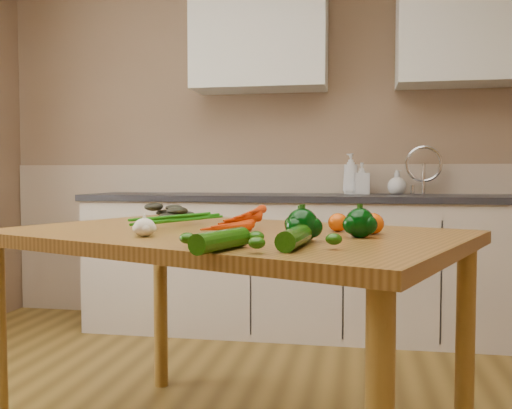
{
  "coord_description": "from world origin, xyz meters",
  "views": [
    {
      "loc": [
        0.57,
        -1.5,
        1.03
      ],
      "look_at": [
        0.17,
        0.69,
        0.91
      ],
      "focal_mm": 40.0,
      "sensor_mm": 36.0,
      "label": 1
    }
  ],
  "objects_px": {
    "soap_bottle_b": "(362,178)",
    "pepper_b": "(360,223)",
    "carrot_bunch": "(222,218)",
    "pepper_c": "(302,225)",
    "zucchini_a": "(294,238)",
    "soap_bottle_c": "(397,182)",
    "tomato_b": "(338,222)",
    "table": "(229,257)",
    "leafy_greens": "(169,207)",
    "tomato_c": "(372,224)",
    "soap_bottle_a": "(351,174)",
    "garlic_bulb": "(144,227)",
    "tomato_a": "(305,221)",
    "zucchini_b": "(221,240)",
    "pepper_a": "(300,223)"
  },
  "relations": [
    {
      "from": "soap_bottle_b",
      "to": "pepper_b",
      "type": "bearing_deg",
      "value": -97.5
    },
    {
      "from": "carrot_bunch",
      "to": "pepper_b",
      "type": "xyz_separation_m",
      "value": [
        0.49,
        -0.2,
        0.01
      ]
    },
    {
      "from": "pepper_c",
      "to": "zucchini_a",
      "type": "distance_m",
      "value": 0.15
    },
    {
      "from": "soap_bottle_c",
      "to": "zucchini_a",
      "type": "bearing_deg",
      "value": 143.54
    },
    {
      "from": "pepper_b",
      "to": "tomato_b",
      "type": "height_order",
      "value": "pepper_b"
    },
    {
      "from": "soap_bottle_b",
      "to": "pepper_c",
      "type": "relative_size",
      "value": 2.17
    },
    {
      "from": "table",
      "to": "leafy_greens",
      "type": "height_order",
      "value": "leafy_greens"
    },
    {
      "from": "carrot_bunch",
      "to": "tomato_c",
      "type": "xyz_separation_m",
      "value": [
        0.53,
        -0.09,
        -0.0
      ]
    },
    {
      "from": "soap_bottle_a",
      "to": "pepper_b",
      "type": "xyz_separation_m",
      "value": [
        0.06,
        -2.06,
        -0.16
      ]
    },
    {
      "from": "garlic_bulb",
      "to": "tomato_a",
      "type": "bearing_deg",
      "value": 28.67
    },
    {
      "from": "carrot_bunch",
      "to": "tomato_a",
      "type": "distance_m",
      "value": 0.31
    },
    {
      "from": "pepper_b",
      "to": "tomato_a",
      "type": "distance_m",
      "value": 0.25
    },
    {
      "from": "pepper_c",
      "to": "zucchini_b",
      "type": "relative_size",
      "value": 0.45
    },
    {
      "from": "garlic_bulb",
      "to": "zucchini_a",
      "type": "relative_size",
      "value": 0.33
    },
    {
      "from": "zucchini_b",
      "to": "pepper_b",
      "type": "bearing_deg",
      "value": 47.0
    },
    {
      "from": "soap_bottle_c",
      "to": "soap_bottle_b",
      "type": "bearing_deg",
      "value": 62.74
    },
    {
      "from": "soap_bottle_b",
      "to": "carrot_bunch",
      "type": "relative_size",
      "value": 0.73
    },
    {
      "from": "carrot_bunch",
      "to": "tomato_a",
      "type": "bearing_deg",
      "value": 16.33
    },
    {
      "from": "tomato_a",
      "to": "tomato_c",
      "type": "height_order",
      "value": "same"
    },
    {
      "from": "soap_bottle_a",
      "to": "zucchini_b",
      "type": "distance_m",
      "value": 2.46
    },
    {
      "from": "soap_bottle_a",
      "to": "carrot_bunch",
      "type": "bearing_deg",
      "value": 45.88
    },
    {
      "from": "tomato_b",
      "to": "tomato_c",
      "type": "distance_m",
      "value": 0.13
    },
    {
      "from": "soap_bottle_a",
      "to": "tomato_c",
      "type": "distance_m",
      "value": 1.96
    },
    {
      "from": "soap_bottle_a",
      "to": "garlic_bulb",
      "type": "distance_m",
      "value": 2.24
    },
    {
      "from": "tomato_a",
      "to": "zucchini_b",
      "type": "xyz_separation_m",
      "value": [
        -0.17,
        -0.55,
        -0.01
      ]
    },
    {
      "from": "soap_bottle_b",
      "to": "pepper_b",
      "type": "distance_m",
      "value": 2.02
    },
    {
      "from": "leafy_greens",
      "to": "pepper_a",
      "type": "height_order",
      "value": "leafy_greens"
    },
    {
      "from": "pepper_a",
      "to": "tomato_c",
      "type": "distance_m",
      "value": 0.24
    },
    {
      "from": "tomato_b",
      "to": "carrot_bunch",
      "type": "bearing_deg",
      "value": 176.29
    },
    {
      "from": "pepper_b",
      "to": "table",
      "type": "bearing_deg",
      "value": 162.86
    },
    {
      "from": "pepper_c",
      "to": "tomato_b",
      "type": "xyz_separation_m",
      "value": [
        0.09,
        0.31,
        -0.02
      ]
    },
    {
      "from": "soap_bottle_a",
      "to": "tomato_b",
      "type": "height_order",
      "value": "soap_bottle_a"
    },
    {
      "from": "tomato_a",
      "to": "zucchini_b",
      "type": "height_order",
      "value": "tomato_a"
    },
    {
      "from": "pepper_a",
      "to": "zucchini_a",
      "type": "relative_size",
      "value": 0.4
    },
    {
      "from": "zucchini_b",
      "to": "zucchini_a",
      "type": "bearing_deg",
      "value": 26.11
    },
    {
      "from": "leafy_greens",
      "to": "tomato_c",
      "type": "bearing_deg",
      "value": -28.91
    },
    {
      "from": "tomato_a",
      "to": "pepper_c",
      "type": "bearing_deg",
      "value": -85.95
    },
    {
      "from": "garlic_bulb",
      "to": "pepper_c",
      "type": "bearing_deg",
      "value": -5.26
    },
    {
      "from": "tomato_b",
      "to": "zucchini_a",
      "type": "relative_size",
      "value": 0.33
    },
    {
      "from": "pepper_a",
      "to": "pepper_b",
      "type": "relative_size",
      "value": 0.91
    },
    {
      "from": "table",
      "to": "tomato_a",
      "type": "xyz_separation_m",
      "value": [
        0.26,
        0.03,
        0.13
      ]
    },
    {
      "from": "soap_bottle_c",
      "to": "garlic_bulb",
      "type": "height_order",
      "value": "soap_bottle_c"
    },
    {
      "from": "tomato_a",
      "to": "zucchini_a",
      "type": "bearing_deg",
      "value": -88.07
    },
    {
      "from": "table",
      "to": "leafy_greens",
      "type": "bearing_deg",
      "value": 151.86
    },
    {
      "from": "zucchini_a",
      "to": "zucchini_b",
      "type": "xyz_separation_m",
      "value": [
        -0.18,
        -0.09,
        -0.0
      ]
    },
    {
      "from": "table",
      "to": "carrot_bunch",
      "type": "bearing_deg",
      "value": 146.26
    },
    {
      "from": "pepper_a",
      "to": "tomato_a",
      "type": "bearing_deg",
      "value": 89.6
    },
    {
      "from": "soap_bottle_b",
      "to": "zucchini_a",
      "type": "relative_size",
      "value": 0.98
    },
    {
      "from": "pepper_c",
      "to": "zucchini_a",
      "type": "height_order",
      "value": "pepper_c"
    },
    {
      "from": "pepper_c",
      "to": "zucchini_b",
      "type": "height_order",
      "value": "pepper_c"
    }
  ]
}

